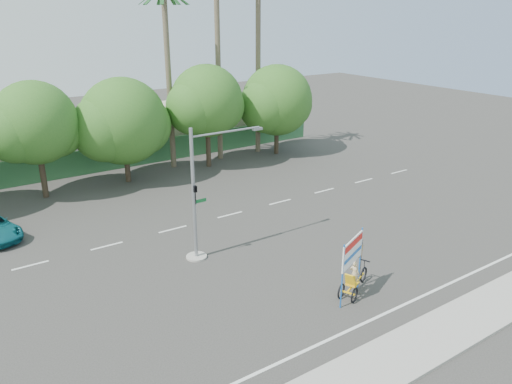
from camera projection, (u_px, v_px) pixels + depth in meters
ground at (279, 276)px, 24.65m from camera, size 120.00×120.00×0.00m
sidewalk_near at (398, 357)px, 18.80m from camera, size 50.00×2.40×0.12m
fence at (124, 156)px, 41.02m from camera, size 38.00×0.08×2.00m
building_right at (186, 125)px, 48.44m from camera, size 14.00×8.00×3.60m
tree_left at (35, 126)px, 33.20m from camera, size 6.66×5.60×8.07m
tree_center at (123, 124)px, 36.55m from camera, size 7.62×6.40×7.85m
tree_right at (206, 104)px, 39.96m from camera, size 6.90×5.80×8.36m
tree_far_right at (277, 102)px, 43.84m from camera, size 7.38×6.20×7.94m
palm_tall at (217, 34)px, 40.39m from camera, size 3.73×3.79×17.45m
palm_mid at (258, 46)px, 42.86m from camera, size 3.73×3.79×15.45m
palm_short at (167, 57)px, 38.58m from camera, size 3.73×3.79×14.45m
traffic_signal at (200, 205)px, 25.59m from camera, size 4.72×1.10×7.00m
trike_billboard at (354, 270)px, 22.63m from camera, size 2.95×1.49×3.13m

